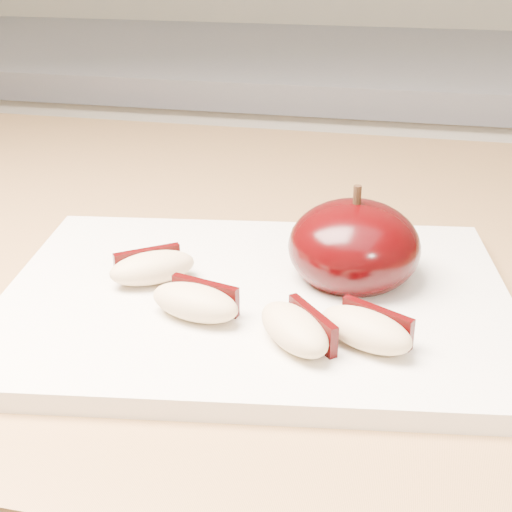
# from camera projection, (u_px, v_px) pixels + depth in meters

# --- Properties ---
(back_cabinet) EXTENTS (2.40, 0.62, 0.94)m
(back_cabinet) POSITION_uv_depth(u_px,v_px,m) (393.00, 304.00, 1.36)
(back_cabinet) COLOR silver
(back_cabinet) RESTS_ON ground
(cutting_board) EXTENTS (0.36, 0.28, 0.01)m
(cutting_board) POSITION_uv_depth(u_px,v_px,m) (256.00, 300.00, 0.46)
(cutting_board) COLOR silver
(cutting_board) RESTS_ON island_counter
(apple_half) EXTENTS (0.10, 0.10, 0.07)m
(apple_half) POSITION_uv_depth(u_px,v_px,m) (354.00, 247.00, 0.47)
(apple_half) COLOR black
(apple_half) RESTS_ON cutting_board
(apple_wedge_a) EXTENTS (0.06, 0.06, 0.02)m
(apple_wedge_a) POSITION_uv_depth(u_px,v_px,m) (152.00, 267.00, 0.47)
(apple_wedge_a) COLOR #D3B686
(apple_wedge_a) RESTS_ON cutting_board
(apple_wedge_b) EXTENTS (0.06, 0.04, 0.02)m
(apple_wedge_b) POSITION_uv_depth(u_px,v_px,m) (196.00, 302.00, 0.43)
(apple_wedge_b) COLOR #D3B686
(apple_wedge_b) RESTS_ON cutting_board
(apple_wedge_c) EXTENTS (0.06, 0.06, 0.02)m
(apple_wedge_c) POSITION_uv_depth(u_px,v_px,m) (296.00, 328.00, 0.40)
(apple_wedge_c) COLOR #D3B686
(apple_wedge_c) RESTS_ON cutting_board
(apple_wedge_d) EXTENTS (0.06, 0.05, 0.02)m
(apple_wedge_d) POSITION_uv_depth(u_px,v_px,m) (367.00, 329.00, 0.40)
(apple_wedge_d) COLOR #D3B686
(apple_wedge_d) RESTS_ON cutting_board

